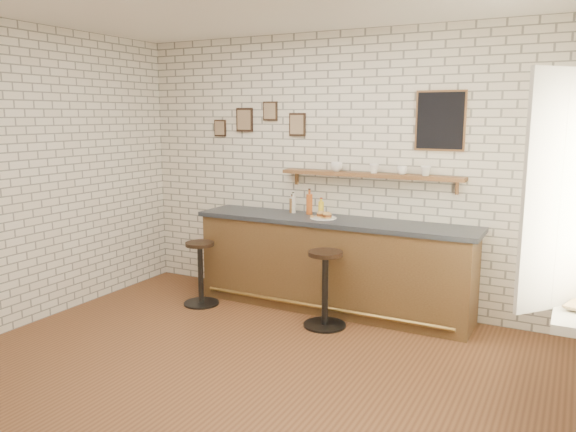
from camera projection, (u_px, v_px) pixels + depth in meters
name	position (u px, v px, depth m)	size (l,w,h in m)	color
ground	(245.00, 368.00, 4.74)	(5.00, 5.00, 0.00)	brown
bar_counter	(332.00, 264.00, 6.10)	(3.10, 0.65, 1.01)	brown
sandwich_plate	(323.00, 218.00, 6.03)	(0.28, 0.28, 0.01)	white
ciabatta_sandwich	(324.00, 215.00, 6.02)	(0.20, 0.14, 0.06)	tan
potato_chips	(322.00, 217.00, 6.03)	(0.26, 0.17, 0.00)	#BF8E43
bitters_bottle_brown	(292.00, 205.00, 6.37)	(0.07, 0.07, 0.21)	brown
bitters_bottle_white	(293.00, 204.00, 6.36)	(0.06, 0.06, 0.24)	beige
bitters_bottle_amber	(309.00, 204.00, 6.27)	(0.07, 0.07, 0.29)	#AA4C1B
condiment_bottle_yellow	(321.00, 208.00, 6.21)	(0.06, 0.06, 0.20)	yellow
bar_stool_left	(201.00, 271.00, 6.28)	(0.41, 0.41, 0.72)	black
bar_stool_right	(325.00, 286.00, 5.61)	(0.46, 0.46, 0.78)	black
wall_shelf	(370.00, 175.00, 5.95)	(2.00, 0.18, 0.18)	brown
shelf_cup_a	(337.00, 167.00, 6.11)	(0.13, 0.13, 0.10)	white
shelf_cup_b	(374.00, 169.00, 5.92)	(0.11, 0.11, 0.10)	white
shelf_cup_c	(402.00, 170.00, 5.78)	(0.11, 0.11, 0.09)	white
shelf_cup_d	(426.00, 171.00, 5.67)	(0.11, 0.11, 0.10)	white
back_wall_decor	(358.00, 121.00, 6.00)	(2.96, 0.02, 0.56)	black
window_sill	(572.00, 298.00, 3.75)	(0.20, 1.35, 0.06)	white
casement_window	(575.00, 186.00, 3.63)	(0.40, 1.30, 1.56)	white
book_lower	(568.00, 305.00, 3.50)	(0.15, 0.20, 0.02)	tan
book_upper	(568.00, 302.00, 3.49)	(0.16, 0.22, 0.02)	tan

